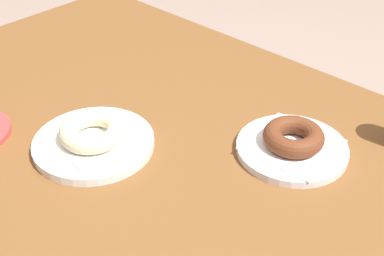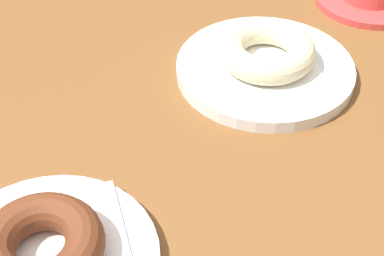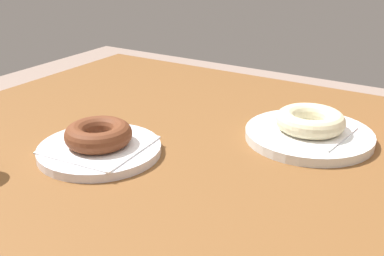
# 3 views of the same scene
# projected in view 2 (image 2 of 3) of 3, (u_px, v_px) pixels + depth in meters

# --- Properties ---
(table) EXTENTS (1.25, 0.82, 0.76)m
(table) POSITION_uv_depth(u_px,v_px,m) (250.00, 189.00, 0.67)
(table) COLOR brown
(table) RESTS_ON ground_plane
(donut_chocolate_ring) EXTENTS (0.11, 0.11, 0.03)m
(donut_chocolate_ring) POSITION_uv_depth(u_px,v_px,m) (41.00, 246.00, 0.46)
(donut_chocolate_ring) COLOR #5F2F1A
(donut_chocolate_ring) RESTS_ON napkin_chocolate_ring
(plate_sugar_ring) EXTENTS (0.21, 0.21, 0.02)m
(plate_sugar_ring) POSITION_uv_depth(u_px,v_px,m) (265.00, 69.00, 0.69)
(plate_sugar_ring) COLOR white
(plate_sugar_ring) RESTS_ON table
(napkin_sugar_ring) EXTENTS (0.14, 0.14, 0.00)m
(napkin_sugar_ring) POSITION_uv_depth(u_px,v_px,m) (265.00, 63.00, 0.68)
(napkin_sugar_ring) COLOR white
(napkin_sugar_ring) RESTS_ON plate_sugar_ring
(donut_sugar_ring) EXTENTS (0.12, 0.12, 0.03)m
(donut_sugar_ring) POSITION_uv_depth(u_px,v_px,m) (267.00, 51.00, 0.67)
(donut_sugar_ring) COLOR beige
(donut_sugar_ring) RESTS_ON napkin_sugar_ring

